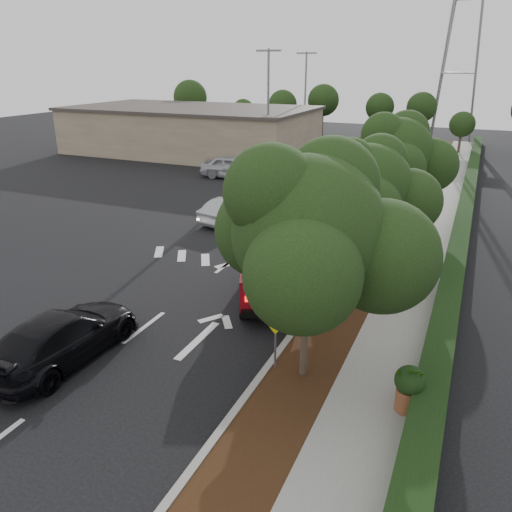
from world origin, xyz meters
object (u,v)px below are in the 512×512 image
Objects in this scene: red_jeep at (270,268)px; speed_hump_sign at (275,326)px; black_suv_oncoming at (63,336)px; silver_suv_ahead at (317,240)px.

speed_hump_sign is at bearing -88.18° from red_jeep.
speed_hump_sign reaches higher than black_suv_oncoming.
red_jeep is 0.91× the size of silver_suv_ahead.
red_jeep is 7.27m from black_suv_oncoming.
silver_suv_ahead is (0.24, 4.81, -0.44)m from red_jeep.
speed_hump_sign is at bearing -161.17° from black_suv_oncoming.
black_suv_oncoming is at bearing -157.40° from speed_hump_sign.
speed_hump_sign is (1.90, -4.27, 0.28)m from red_jeep.
black_suv_oncoming is (-3.90, -6.12, -0.43)m from red_jeep.
red_jeep is at bearing 118.87° from speed_hump_sign.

